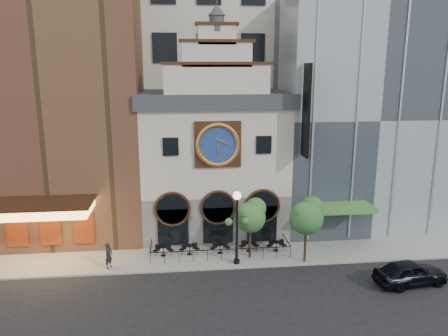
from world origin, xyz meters
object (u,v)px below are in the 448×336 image
bistro_3 (249,246)px  bistro_4 (276,245)px  bistro_0 (163,250)px  tree_left (251,215)px  pedestrian (109,256)px  bistro_1 (189,249)px  bistro_2 (220,248)px  tree_right (307,215)px  lamppost (237,220)px  car_right (410,273)px

bistro_3 → bistro_4: size_ratio=1.00×
bistro_0 → tree_left: (6.65, -0.87, 2.93)m
pedestrian → tree_left: 10.80m
bistro_1 → bistro_3: 4.68m
bistro_2 → tree_right: tree_right is taller
pedestrian → bistro_1: bearing=-45.7°
bistro_3 → lamppost: bearing=-121.8°
pedestrian → tree_right: tree_right is taller
bistro_3 → tree_right: bearing=-29.3°
car_right → pedestrian: pedestrian is taller
car_right → tree_left: (-10.10, 5.13, 2.70)m
tree_left → bistro_2: bearing=158.7°
car_right → pedestrian: (-20.59, 4.36, 0.26)m
bistro_2 → bistro_3: (2.29, 0.10, 0.00)m
bistro_2 → lamppost: (1.04, -1.92, 2.97)m
pedestrian → car_right: bearing=-73.5°
bistro_0 → car_right: (16.75, -6.01, 0.23)m
bistro_4 → car_right: bearing=-37.2°
bistro_1 → bistro_4: size_ratio=1.00×
bistro_2 → tree_left: 3.79m
pedestrian → bistro_3: bearing=-52.2°
bistro_3 → tree_left: (-0.04, -0.97, 2.93)m
bistro_4 → pedestrian: pedestrian is taller
bistro_2 → pedestrian: pedestrian is taller
pedestrian → tree_left: size_ratio=0.41×
bistro_0 → lamppost: size_ratio=0.28×
bistro_1 → car_right: car_right is taller
bistro_4 → bistro_3: bearing=177.0°
car_right → tree_right: tree_right is taller
lamppost → bistro_0: bearing=159.7°
bistro_1 → pedestrian: bearing=-164.1°
car_right → tree_left: tree_left is taller
car_right → pedestrian: size_ratio=2.59×
bistro_4 → lamppost: (-3.42, -1.90, 2.97)m
pedestrian → tree_right: bearing=-63.3°
bistro_3 → lamppost: size_ratio=0.28×
bistro_2 → car_right: car_right is taller
car_right → lamppost: 12.32m
bistro_0 → bistro_4: (8.87, -0.02, 0.00)m
bistro_4 → lamppost: lamppost is taller
lamppost → bistro_4: bearing=28.1°
car_right → tree_left: size_ratio=1.07×
bistro_4 → pedestrian: size_ratio=0.83×
bistro_2 → car_right: 13.72m
bistro_0 → tree_right: tree_right is taller
pedestrian → tree_left: tree_left is taller
bistro_4 → pedestrian: 12.83m
bistro_1 → bistro_4: (6.85, -0.04, 0.00)m
bistro_1 → tree_right: bearing=-13.8°
lamppost → tree_right: bearing=-3.0°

